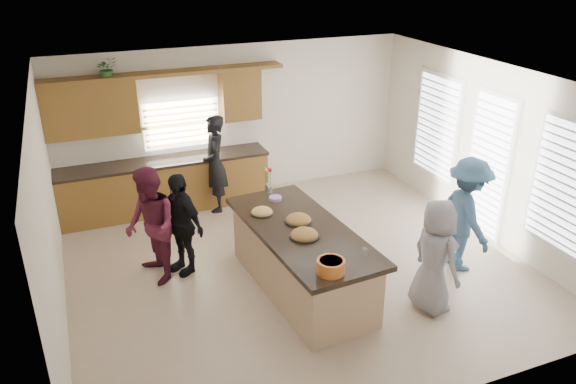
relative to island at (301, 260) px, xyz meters
name	(u,v)px	position (x,y,z in m)	size (l,w,h in m)	color
floor	(298,267)	(0.18, 0.54, -0.45)	(6.50, 6.50, 0.00)	#C1AA8F
room_shell	(299,146)	(0.18, 0.54, 1.45)	(6.52, 6.02, 2.81)	silver
back_cabinetry	(161,162)	(-1.28, 3.27, 0.46)	(4.08, 0.66, 2.46)	brown
right_wall_glazing	(491,157)	(3.40, 0.41, 0.89)	(0.06, 4.00, 2.25)	white
island	(301,260)	(0.00, 0.00, 0.00)	(1.35, 2.78, 0.95)	tan
platter_front	(304,235)	(-0.06, -0.23, 0.52)	(0.39, 0.39, 0.16)	black
platter_mid	(298,220)	(0.03, 0.19, 0.52)	(0.38, 0.38, 0.16)	black
platter_back	(262,212)	(-0.34, 0.60, 0.52)	(0.33, 0.33, 0.13)	black
salad_bowl	(331,266)	(-0.12, -1.13, 0.59)	(0.33, 0.33, 0.16)	orange
clear_cup	(364,252)	(0.42, -0.94, 0.55)	(0.07, 0.07, 0.11)	white
plate_stack	(275,198)	(-0.01, 0.97, 0.52)	(0.19, 0.19, 0.05)	#C08ECF
flower_vase	(268,179)	(-0.01, 1.25, 0.72)	(0.14, 0.14, 0.41)	silver
potted_plant	(107,68)	(-1.97, 3.36, 2.13)	(0.32, 0.28, 0.36)	#306A2A
woman_left_back	(215,164)	(-0.40, 2.92, 0.42)	(0.63, 0.42, 1.74)	black
woman_left_mid	(151,226)	(-1.83, 1.01, 0.39)	(0.82, 0.64, 1.69)	#5B1B30
woman_left_front	(180,224)	(-1.41, 1.09, 0.32)	(0.90, 0.37, 1.54)	black
woman_right_back	(466,215)	(2.43, -0.34, 0.41)	(1.11, 0.64, 1.72)	#395D7D
woman_right_front	(435,257)	(1.40, -1.05, 0.33)	(0.76, 0.49, 1.56)	gray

